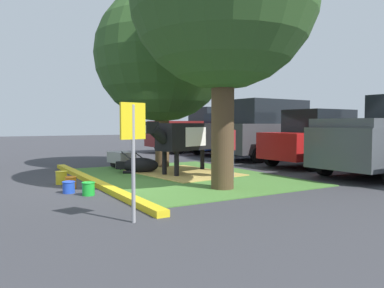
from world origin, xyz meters
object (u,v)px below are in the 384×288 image
(cow_holstein, at_px, (188,137))
(sedan_blue, at_px, (231,135))
(person_handler, at_px, (229,149))
(bucket_orange, at_px, (71,182))
(calf_lying, at_px, (139,166))
(suv_dark_grey, at_px, (269,130))
(bucket_blue, at_px, (69,187))
(shade_tree_left, at_px, (162,56))
(hatchback_white, at_px, (319,139))
(wheelbarrow, at_px, (121,158))
(bucket_yellow, at_px, (61,177))
(pickup_truck_maroon, at_px, (198,131))
(parking_sign, at_px, (133,138))
(bucket_green, at_px, (88,188))

(cow_holstein, height_order, sedan_blue, sedan_blue)
(person_handler, bearing_deg, bucket_orange, -98.93)
(calf_lying, xyz_separation_m, suv_dark_grey, (-1.41, 6.53, 1.03))
(person_handler, distance_m, bucket_blue, 4.37)
(shade_tree_left, relative_size, cow_holstein, 2.01)
(sedan_blue, bearing_deg, person_handler, -36.91)
(hatchback_white, bearing_deg, suv_dark_grey, 176.38)
(wheelbarrow, bearing_deg, sedan_blue, 113.55)
(shade_tree_left, distance_m, cow_holstein, 3.31)
(cow_holstein, xyz_separation_m, bucket_yellow, (0.03, -3.71, -0.95))
(person_handler, bearing_deg, suv_dark_grey, 127.84)
(person_handler, height_order, pickup_truck_maroon, pickup_truck_maroon)
(shade_tree_left, distance_m, hatchback_white, 6.31)
(calf_lying, relative_size, parking_sign, 0.71)
(shade_tree_left, relative_size, pickup_truck_maroon, 1.12)
(wheelbarrow, bearing_deg, bucket_yellow, -46.80)
(cow_holstein, height_order, bucket_yellow, cow_holstein)
(bucket_orange, relative_size, suv_dark_grey, 0.06)
(wheelbarrow, distance_m, parking_sign, 7.04)
(suv_dark_grey, distance_m, hatchback_white, 2.85)
(cow_holstein, xyz_separation_m, bucket_orange, (0.79, -3.65, -0.98))
(bucket_blue, distance_m, pickup_truck_maroon, 12.93)
(shade_tree_left, height_order, pickup_truck_maroon, shade_tree_left)
(cow_holstein, relative_size, hatchback_white, 0.68)
(cow_holstein, bearing_deg, bucket_yellow, -89.53)
(wheelbarrow, bearing_deg, cow_holstein, 30.78)
(shade_tree_left, relative_size, bucket_orange, 22.00)
(parking_sign, relative_size, bucket_yellow, 5.58)
(cow_holstein, relative_size, calf_lying, 2.31)
(parking_sign, bearing_deg, sedan_blue, 136.89)
(pickup_truck_maroon, bearing_deg, sedan_blue, 5.64)
(person_handler, height_order, hatchback_white, hatchback_white)
(bucket_green, xyz_separation_m, sedan_blue, (-7.02, 8.97, 0.83))
(parking_sign, distance_m, bucket_orange, 3.81)
(bucket_yellow, distance_m, bucket_orange, 0.76)
(calf_lying, xyz_separation_m, parking_sign, (5.31, -2.31, 1.07))
(calf_lying, xyz_separation_m, sedan_blue, (-4.26, 6.65, 0.75))
(person_handler, relative_size, pickup_truck_maroon, 0.29)
(bucket_yellow, relative_size, bucket_blue, 1.17)
(bucket_orange, bearing_deg, cow_holstein, 102.22)
(cow_holstein, bearing_deg, hatchback_white, 84.29)
(bucket_green, bearing_deg, bucket_yellow, -174.32)
(shade_tree_left, bearing_deg, person_handler, 7.53)
(shade_tree_left, distance_m, bucket_orange, 5.87)
(parking_sign, height_order, bucket_yellow, parking_sign)
(shade_tree_left, relative_size, suv_dark_grey, 1.31)
(person_handler, xyz_separation_m, bucket_orange, (-0.65, -4.13, -0.69))
(cow_holstein, bearing_deg, person_handler, 18.68)
(calf_lying, xyz_separation_m, bucket_green, (2.77, -2.32, -0.09))
(wheelbarrow, height_order, hatchback_white, hatchback_white)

